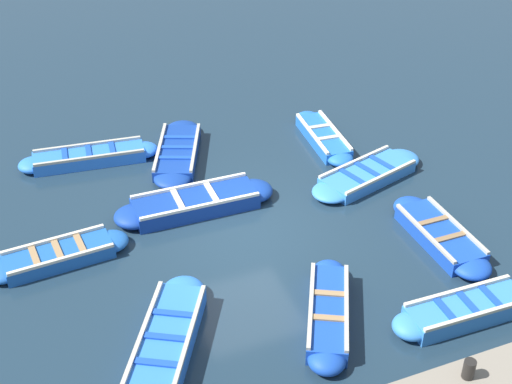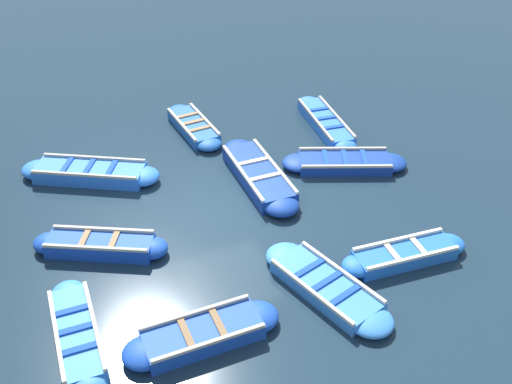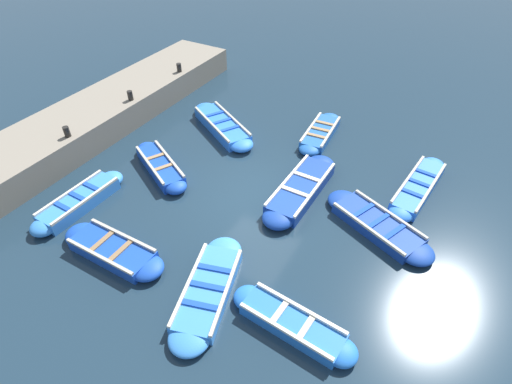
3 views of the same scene
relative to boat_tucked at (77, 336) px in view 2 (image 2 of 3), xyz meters
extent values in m
plane|color=#1C303F|center=(4.32, 3.03, -0.19)|extent=(120.00, 120.00, 0.00)
cube|color=#3884E0|center=(0.00, 0.00, -0.01)|extent=(0.86, 2.49, 0.37)
ellipsoid|color=#3884E0|center=(0.03, 1.24, -0.01)|extent=(0.75, 0.78, 0.37)
cube|color=beige|center=(0.36, -0.01, 0.21)|extent=(0.14, 2.43, 0.07)
cube|color=beige|center=(-0.36, 0.01, 0.21)|extent=(0.14, 2.43, 0.07)
cube|color=#1947B7|center=(-0.01, -0.53, 0.20)|extent=(0.71, 0.16, 0.04)
cube|color=#1947B7|center=(0.00, 0.00, 0.20)|extent=(0.71, 0.16, 0.04)
cube|color=#1947B7|center=(0.01, 0.53, 0.20)|extent=(0.71, 0.16, 0.04)
cube|color=#1947B7|center=(0.95, 2.55, -0.01)|extent=(2.53, 1.82, 0.36)
ellipsoid|color=#1947B7|center=(2.04, 1.98, -0.01)|extent=(0.97, 0.96, 0.36)
ellipsoid|color=#1947B7|center=(-0.13, 3.13, -0.01)|extent=(0.97, 0.96, 0.36)
cube|color=#B2AD9E|center=(1.11, 2.86, 0.21)|extent=(2.17, 1.19, 0.07)
cube|color=#B2AD9E|center=(0.79, 2.25, 0.21)|extent=(2.17, 1.19, 0.07)
cube|color=#9E7A51|center=(1.26, 2.39, 0.19)|extent=(0.44, 0.66, 0.04)
cube|color=#9E7A51|center=(0.65, 2.72, 0.19)|extent=(0.44, 0.66, 0.04)
cube|color=#1947B7|center=(2.27, -0.91, -0.02)|extent=(2.33, 0.93, 0.34)
ellipsoid|color=#1947B7|center=(3.43, -0.91, -0.02)|extent=(0.88, 0.85, 0.34)
ellipsoid|color=#1947B7|center=(1.10, -0.91, -0.02)|extent=(0.88, 0.85, 0.34)
cube|color=#B2AD9E|center=(2.27, -0.49, 0.18)|extent=(2.29, 0.08, 0.07)
cube|color=#B2AD9E|center=(2.27, -1.33, 0.18)|extent=(2.29, 0.08, 0.07)
cube|color=olive|center=(2.60, -0.91, 0.17)|extent=(0.14, 0.81, 0.04)
cube|color=olive|center=(1.94, -0.91, 0.17)|extent=(0.14, 0.81, 0.04)
cube|color=navy|center=(8.02, 3.50, -0.04)|extent=(2.75, 1.93, 0.29)
ellipsoid|color=navy|center=(9.19, 3.01, -0.04)|extent=(1.26, 1.25, 0.29)
ellipsoid|color=navy|center=(6.84, 3.99, -0.04)|extent=(1.26, 1.25, 0.29)
cube|color=#B2AD9E|center=(8.20, 3.93, 0.14)|extent=(2.34, 1.04, 0.07)
cube|color=#B2AD9E|center=(7.83, 3.06, 0.14)|extent=(2.34, 1.04, 0.07)
cube|color=#1947B7|center=(8.52, 3.29, 0.12)|extent=(0.48, 0.89, 0.04)
cube|color=#1947B7|center=(8.02, 3.50, 0.12)|extent=(0.48, 0.89, 0.04)
cube|color=#1947B7|center=(7.52, 3.71, 0.12)|extent=(0.48, 0.89, 0.04)
cube|color=blue|center=(1.31, 5.74, 0.00)|extent=(3.05, 2.30, 0.38)
ellipsoid|color=blue|center=(2.59, 5.00, 0.00)|extent=(1.23, 1.22, 0.38)
ellipsoid|color=blue|center=(0.02, 6.47, 0.00)|extent=(1.23, 1.22, 0.38)
cube|color=#B2AD9E|center=(1.52, 6.12, 0.22)|extent=(2.56, 1.51, 0.07)
cube|color=#B2AD9E|center=(1.09, 5.35, 0.22)|extent=(2.56, 1.51, 0.07)
cube|color=#1947B7|center=(1.85, 5.42, 0.21)|extent=(0.54, 0.80, 0.04)
cube|color=#1947B7|center=(1.31, 5.74, 0.21)|extent=(0.54, 0.80, 0.04)
cube|color=#1947B7|center=(0.76, 6.05, 0.21)|extent=(0.54, 0.80, 0.04)
cube|color=blue|center=(8.63, 5.74, -0.03)|extent=(1.12, 2.96, 0.32)
ellipsoid|color=blue|center=(8.47, 4.31, -0.03)|extent=(0.82, 0.84, 0.32)
ellipsoid|color=blue|center=(8.79, 7.18, -0.03)|extent=(0.82, 0.84, 0.32)
cube|color=#B2AD9E|center=(8.99, 5.70, 0.16)|extent=(0.39, 2.82, 0.07)
cube|color=#B2AD9E|center=(8.27, 5.78, 0.16)|extent=(0.39, 2.82, 0.07)
cube|color=#1947B7|center=(8.56, 5.13, 0.15)|extent=(0.72, 0.22, 0.04)
cube|color=#1947B7|center=(8.63, 5.74, 0.15)|extent=(0.72, 0.22, 0.04)
cube|color=#1947B7|center=(8.70, 6.36, 0.15)|extent=(0.72, 0.22, 0.04)
cube|color=#1E59AD|center=(4.75, 7.16, -0.04)|extent=(1.02, 2.37, 0.31)
ellipsoid|color=#1E59AD|center=(4.83, 6.01, -0.04)|extent=(0.84, 0.86, 0.31)
ellipsoid|color=#1E59AD|center=(4.66, 8.31, -0.04)|extent=(0.84, 0.86, 0.31)
cube|color=beige|center=(5.13, 7.19, 0.15)|extent=(0.25, 2.26, 0.07)
cube|color=beige|center=(4.36, 7.13, 0.15)|extent=(0.25, 2.26, 0.07)
cube|color=#9E7A51|center=(4.78, 6.67, 0.13)|extent=(0.76, 0.20, 0.04)
cube|color=#9E7A51|center=(4.75, 7.16, 0.13)|extent=(0.76, 0.20, 0.04)
cube|color=#9E7A51|center=(4.71, 7.65, 0.13)|extent=(0.76, 0.20, 0.04)
cube|color=blue|center=(7.29, -0.48, -0.04)|extent=(2.42, 0.95, 0.31)
ellipsoid|color=blue|center=(8.47, -0.58, -0.04)|extent=(0.78, 0.76, 0.31)
ellipsoid|color=blue|center=(6.11, -0.39, -0.04)|extent=(0.78, 0.76, 0.31)
cube|color=silver|center=(7.31, -0.14, 0.15)|extent=(2.32, 0.26, 0.07)
cube|color=silver|center=(7.26, -0.83, 0.15)|extent=(2.32, 0.26, 0.07)
cube|color=beige|center=(7.62, -0.51, 0.14)|extent=(0.19, 0.68, 0.04)
cube|color=beige|center=(6.95, -0.46, 0.14)|extent=(0.19, 0.68, 0.04)
cube|color=#3884E0|center=(5.14, -0.67, -0.05)|extent=(1.69, 2.71, 0.28)
ellipsoid|color=#3884E0|center=(5.50, -1.88, -0.05)|extent=(1.17, 1.20, 0.28)
ellipsoid|color=#3884E0|center=(4.79, 0.54, -0.05)|extent=(1.17, 1.20, 0.28)
cube|color=beige|center=(5.60, -0.54, 0.13)|extent=(0.77, 2.39, 0.07)
cube|color=beige|center=(4.69, -0.81, 0.13)|extent=(0.77, 2.39, 0.07)
cube|color=#1947B7|center=(5.30, -1.19, 0.11)|extent=(0.90, 0.39, 0.04)
cube|color=#1947B7|center=(5.14, -0.67, 0.11)|extent=(0.90, 0.39, 0.04)
cube|color=#1947B7|center=(4.99, -0.16, 0.11)|extent=(0.90, 0.39, 0.04)
cube|color=navy|center=(5.50, 3.81, 0.00)|extent=(1.06, 2.97, 0.38)
ellipsoid|color=navy|center=(5.48, 2.33, 0.00)|extent=(0.95, 0.98, 0.38)
ellipsoid|color=navy|center=(5.52, 5.28, 0.00)|extent=(0.95, 0.98, 0.38)
cube|color=silver|center=(5.97, 3.80, 0.22)|extent=(0.12, 2.90, 0.07)
cube|color=silver|center=(5.03, 3.81, 0.22)|extent=(0.12, 2.90, 0.07)
cube|color=beige|center=(5.50, 3.39, 0.20)|extent=(0.90, 0.15, 0.04)
cube|color=beige|center=(5.51, 4.23, 0.20)|extent=(0.90, 0.15, 0.04)
camera|label=1|loc=(-8.01, 7.67, 9.69)|focal=50.00mm
camera|label=2|loc=(0.09, -8.65, 9.02)|focal=42.00mm
camera|label=3|loc=(8.99, -5.09, 7.93)|focal=28.00mm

